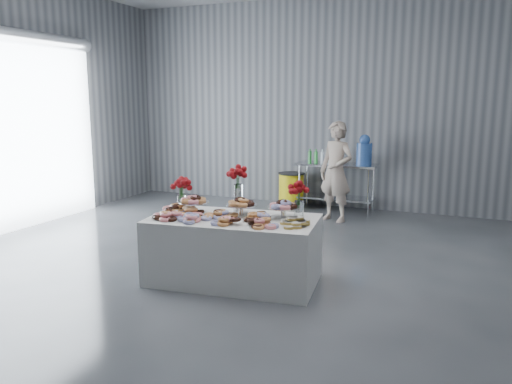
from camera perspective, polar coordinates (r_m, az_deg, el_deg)
ground at (r=6.06m, az=-5.01°, el=-9.55°), size 9.00×9.00×0.00m
room_walls at (r=5.92m, az=-7.53°, el=15.88°), size 8.04×9.04×4.02m
display_table at (r=5.79m, az=-2.58°, el=-6.59°), size 2.01×1.23×0.75m
prep_table at (r=9.50m, az=9.19°, el=1.56°), size 1.50×0.60×0.90m
donut_mounds at (r=5.64m, az=-2.84°, el=-2.64°), size 1.89×1.02×0.09m
cake_stand_left at (r=5.99m, az=-7.16°, el=-0.99°), size 0.36×0.36×0.17m
cake_stand_mid at (r=5.78m, az=-1.68°, el=-1.33°), size 0.36×0.36×0.17m
cake_stand_right at (r=5.65m, az=3.15°, el=-1.62°), size 0.36×0.36×0.17m
danish_pile at (r=5.35m, az=4.51°, el=-3.28°), size 0.48×0.48×0.11m
bouquet_left at (r=6.13m, az=-8.55°, el=0.72°), size 0.26×0.26×0.42m
bouquet_right at (r=5.74m, az=4.96°, el=0.13°), size 0.26×0.26×0.42m
bouquet_center at (r=5.96m, az=-2.03°, el=1.36°), size 0.26×0.26×0.57m
water_jug at (r=9.32m, az=12.27°, el=4.58°), size 0.28×0.28×0.55m
drink_bottles at (r=9.43m, az=7.22°, el=4.09°), size 0.54×0.08×0.27m
person at (r=8.65m, az=9.14°, el=2.31°), size 0.74×0.62×1.72m
trash_barrel at (r=9.79m, az=4.05°, el=0.26°), size 0.52×0.52×0.67m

